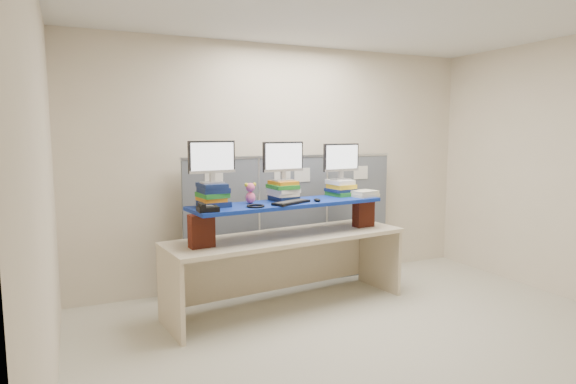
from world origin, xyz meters
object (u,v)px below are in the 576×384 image
blue_board (288,204)px  keyboard (291,202)px  monitor_right (341,159)px  desk_phone (207,208)px  monitor_left (212,159)px  monitor_center (283,159)px  desk (288,250)px

blue_board → keyboard: keyboard is taller
monitor_right → desk_phone: 1.73m
monitor_left → monitor_center: monitor_left is taller
desk → monitor_left: (-0.77, 0.03, 0.94)m
desk → monitor_center: monitor_center is taller
desk → desk_phone: 1.06m
monitor_center → keyboard: size_ratio=1.01×
monitor_left → monitor_right: bearing=-0.0°
monitor_center → monitor_right: (0.73, 0.09, -0.03)m
keyboard → monitor_right: bearing=-2.8°
monitor_right → desk: bearing=-171.0°
desk → keyboard: size_ratio=5.67×
blue_board → monitor_center: 0.46m
monitor_right → desk_phone: monitor_right is taller
blue_board → desk: bearing=-70.1°
monitor_center → monitor_right: 0.74m
desk → desk_phone: bearing=-171.5°
monitor_left → desk_phone: monitor_left is taller
blue_board → desk_phone: 0.93m
monitor_center → desk_phone: size_ratio=2.48×
monitor_right → monitor_left: bearing=180.0°
blue_board → monitor_right: bearing=9.0°
monitor_center → keyboard: bearing=-102.2°
desk → keyboard: 0.52m
desk → monitor_left: monitor_left is taller
keyboard → desk_phone: bearing=161.1°
desk → keyboard: keyboard is taller
blue_board → keyboard: 0.13m
monitor_left → monitor_right: monitor_left is taller
desk_phone → monitor_right: bearing=17.5°
monitor_right → desk_phone: bearing=-171.3°
monitor_left → monitor_right: 1.51m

